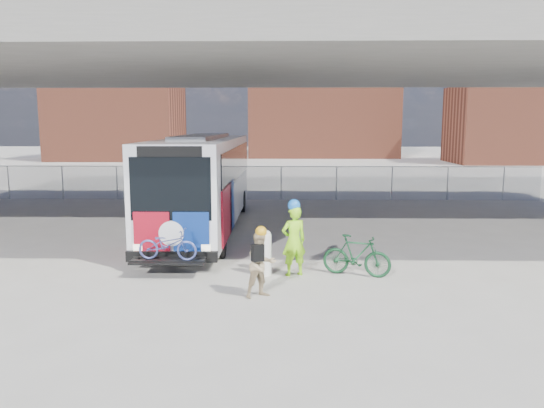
{
  "coord_description": "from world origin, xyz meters",
  "views": [
    {
      "loc": [
        1.08,
        -16.65,
        4.1
      ],
      "look_at": [
        0.75,
        -0.14,
        1.6
      ],
      "focal_mm": 35.0,
      "sensor_mm": 36.0,
      "label": 1
    }
  ],
  "objects_px": {
    "bollard": "(265,251)",
    "cyclist_tan": "(261,264)",
    "cyclist_hivis": "(294,239)",
    "bus": "(203,176)",
    "bike_parked": "(357,255)"
  },
  "relations": [
    {
      "from": "bollard",
      "to": "cyclist_hivis",
      "type": "distance_m",
      "value": 0.84
    },
    {
      "from": "bollard",
      "to": "cyclist_tan",
      "type": "bearing_deg",
      "value": -91.34
    },
    {
      "from": "bollard",
      "to": "bike_parked",
      "type": "height_order",
      "value": "bollard"
    },
    {
      "from": "cyclist_hivis",
      "to": "bike_parked",
      "type": "height_order",
      "value": "cyclist_hivis"
    },
    {
      "from": "bike_parked",
      "to": "cyclist_hivis",
      "type": "bearing_deg",
      "value": 110.11
    },
    {
      "from": "bike_parked",
      "to": "bus",
      "type": "bearing_deg",
      "value": 58.93
    },
    {
      "from": "bollard",
      "to": "cyclist_tan",
      "type": "xyz_separation_m",
      "value": [
        -0.04,
        -1.86,
        0.14
      ]
    },
    {
      "from": "bike_parked",
      "to": "cyclist_tan",
      "type": "bearing_deg",
      "value": 146.58
    },
    {
      "from": "bollard",
      "to": "bike_parked",
      "type": "distance_m",
      "value": 2.48
    },
    {
      "from": "cyclist_hivis",
      "to": "cyclist_tan",
      "type": "height_order",
      "value": "cyclist_hivis"
    },
    {
      "from": "cyclist_hivis",
      "to": "bollard",
      "type": "bearing_deg",
      "value": -21.96
    },
    {
      "from": "cyclist_tan",
      "to": "bike_parked",
      "type": "distance_m",
      "value": 3.14
    },
    {
      "from": "bus",
      "to": "cyclist_hivis",
      "type": "bearing_deg",
      "value": -61.86
    },
    {
      "from": "bus",
      "to": "bollard",
      "type": "distance_m",
      "value": 7.0
    },
    {
      "from": "bollard",
      "to": "cyclist_hivis",
      "type": "height_order",
      "value": "cyclist_hivis"
    }
  ]
}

